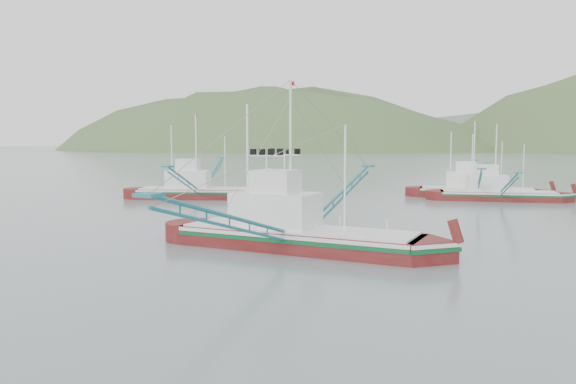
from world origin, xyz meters
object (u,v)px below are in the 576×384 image
at_px(bg_boat_far, 475,185).
at_px(bg_boat_left, 200,181).
at_px(main_boat, 294,223).
at_px(bg_boat_right, 497,186).

bearing_deg(bg_boat_far, bg_boat_left, -160.62).
distance_m(main_boat, bg_boat_left, 33.67).
bearing_deg(bg_boat_left, bg_boat_far, 6.94).
bearing_deg(bg_boat_right, main_boat, -117.05).
bearing_deg(bg_boat_right, bg_boat_far, 121.53).
relative_size(bg_boat_right, bg_boat_left, 0.89).
distance_m(bg_boat_right, bg_boat_far, 4.00).
bearing_deg(bg_boat_left, main_boat, -66.35).
xyz_separation_m(main_boat, bg_boat_left, (-23.22, 24.38, 0.49)).
bearing_deg(bg_boat_left, bg_boat_right, 0.72).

